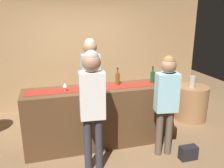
% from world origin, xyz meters
% --- Properties ---
extents(ground_plane, '(10.00, 10.00, 0.00)m').
position_xyz_m(ground_plane, '(0.00, 0.00, 0.00)').
color(ground_plane, brown).
extents(back_wall, '(6.00, 0.12, 2.90)m').
position_xyz_m(back_wall, '(0.00, 1.90, 1.45)').
color(back_wall, tan).
rests_on(back_wall, ground).
extents(bar_counter, '(2.51, 0.60, 1.03)m').
position_xyz_m(bar_counter, '(0.00, 0.00, 0.51)').
color(bar_counter, '#543821').
rests_on(bar_counter, ground).
extents(counter_runner_cloth, '(2.39, 0.28, 0.01)m').
position_xyz_m(counter_runner_cloth, '(0.00, 0.00, 1.03)').
color(counter_runner_cloth, maroon).
rests_on(counter_runner_cloth, bar_counter).
extents(wine_bottle_amber, '(0.07, 0.07, 0.30)m').
position_xyz_m(wine_bottle_amber, '(0.33, 0.09, 1.14)').
color(wine_bottle_amber, brown).
rests_on(wine_bottle_amber, bar_counter).
extents(wine_bottle_clear, '(0.07, 0.07, 0.30)m').
position_xyz_m(wine_bottle_clear, '(1.12, -0.03, 1.14)').
color(wine_bottle_clear, '#B2C6C1').
rests_on(wine_bottle_clear, bar_counter).
extents(wine_bottle_green, '(0.07, 0.07, 0.30)m').
position_xyz_m(wine_bottle_green, '(0.96, 0.02, 1.14)').
color(wine_bottle_green, '#194723').
rests_on(wine_bottle_green, bar_counter).
extents(wine_glass_near_customer, '(0.07, 0.07, 0.14)m').
position_xyz_m(wine_glass_near_customer, '(-0.10, -0.00, 1.13)').
color(wine_glass_near_customer, silver).
rests_on(wine_glass_near_customer, bar_counter).
extents(wine_glass_mid_counter, '(0.07, 0.07, 0.14)m').
position_xyz_m(wine_glass_mid_counter, '(-0.57, -0.05, 1.13)').
color(wine_glass_mid_counter, silver).
rests_on(wine_glass_mid_counter, bar_counter).
extents(bartender, '(0.35, 0.25, 1.79)m').
position_xyz_m(bartender, '(-0.04, 0.58, 1.13)').
color(bartender, '#26262B').
rests_on(bartender, ground).
extents(customer_sipping, '(0.37, 0.25, 1.63)m').
position_xyz_m(customer_sipping, '(0.91, -0.61, 1.00)').
color(customer_sipping, brown).
rests_on(customer_sipping, ground).
extents(customer_browsing, '(0.36, 0.25, 1.77)m').
position_xyz_m(customer_browsing, '(-0.26, -0.69, 1.10)').
color(customer_browsing, '#33333D').
rests_on(customer_browsing, ground).
extents(round_side_table, '(0.68, 0.68, 0.74)m').
position_xyz_m(round_side_table, '(2.12, 0.46, 0.37)').
color(round_side_table, '#996B42').
rests_on(round_side_table, ground).
extents(vase_on_side_table, '(0.13, 0.13, 0.24)m').
position_xyz_m(vase_on_side_table, '(2.07, 0.42, 0.86)').
color(vase_on_side_table, '#A8A399').
rests_on(vase_on_side_table, round_side_table).
extents(handbag, '(0.28, 0.14, 0.22)m').
position_xyz_m(handbag, '(1.22, -0.85, 0.11)').
color(handbag, black).
rests_on(handbag, ground).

